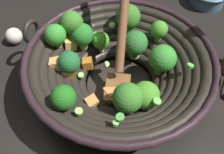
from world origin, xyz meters
TOP-DOWN VIEW (x-y plane):
  - ground_plane at (0.00, 0.00)m, footprint 4.00×4.00m
  - wok at (-0.00, 0.00)m, footprint 0.38×0.38m
  - garlic_bulb at (-0.23, 0.20)m, footprint 0.04×0.04m

SIDE VIEW (x-z plane):
  - ground_plane at x=0.00m, z-range 0.00..0.00m
  - garlic_bulb at x=-0.23m, z-range 0.00..0.04m
  - wok at x=0.00m, z-range -0.07..0.20m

